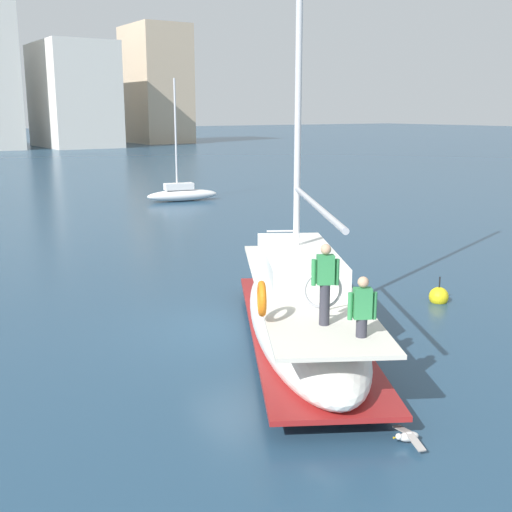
{
  "coord_description": "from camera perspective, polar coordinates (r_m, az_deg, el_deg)",
  "views": [
    {
      "loc": [
        -8.41,
        -13.51,
        5.47
      ],
      "look_at": [
        0.49,
        0.16,
        1.8
      ],
      "focal_mm": 45.45,
      "sensor_mm": 36.0,
      "label": 1
    }
  ],
  "objects": [
    {
      "name": "main_sailboat",
      "position": [
        15.44,
        4.04,
        -4.55
      ],
      "size": [
        6.74,
        9.56,
        12.58
      ],
      "color": "white",
      "rests_on": "ground"
    },
    {
      "name": "ground_plane",
      "position": [
        16.82,
        -1.12,
        -6.29
      ],
      "size": [
        400.0,
        400.0,
        0.0
      ],
      "primitive_type": "plane",
      "color": "navy"
    },
    {
      "name": "mooring_buoy",
      "position": [
        19.66,
        15.78,
        -3.45
      ],
      "size": [
        0.56,
        0.56,
        0.88
      ],
      "color": "yellow",
      "rests_on": "ground"
    },
    {
      "name": "seagull",
      "position": [
        11.56,
        13.21,
        -15.2
      ],
      "size": [
        0.48,
        0.91,
        0.17
      ],
      "color": "silver",
      "rests_on": "ground"
    },
    {
      "name": "moored_catamaran",
      "position": [
        40.42,
        -6.54,
        5.55
      ],
      "size": [
        4.56,
        1.84,
        7.36
      ],
      "color": "white",
      "rests_on": "ground"
    }
  ]
}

